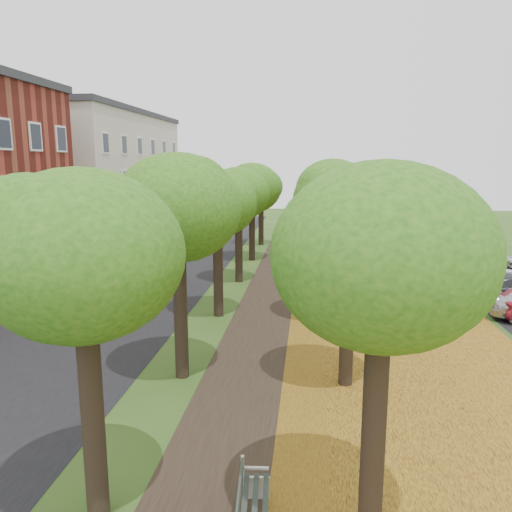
# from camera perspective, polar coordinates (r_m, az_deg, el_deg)

# --- Properties ---
(street_asphalt) EXTENTS (8.00, 70.00, 0.01)m
(street_asphalt) POSITION_cam_1_polar(r_m,az_deg,el_deg) (25.16, -15.01, -4.13)
(street_asphalt) COLOR black
(street_asphalt) RESTS_ON ground
(footpath) EXTENTS (3.20, 70.00, 0.01)m
(footpath) POSITION_cam_1_polar(r_m,az_deg,el_deg) (23.55, 2.34, -4.78)
(footpath) COLOR black
(footpath) RESTS_ON ground
(leaf_verge) EXTENTS (7.50, 70.00, 0.01)m
(leaf_verge) POSITION_cam_1_polar(r_m,az_deg,el_deg) (23.76, 14.50, -4.98)
(leaf_verge) COLOR #B48D21
(leaf_verge) RESTS_ON ground
(tree_row_west) EXTENTS (3.54, 33.54, 6.18)m
(tree_row_west) POSITION_cam_1_polar(r_m,az_deg,el_deg) (23.00, -3.09, 6.57)
(tree_row_west) COLOR black
(tree_row_west) RESTS_ON ground
(tree_row_east) EXTENTS (3.54, 33.54, 6.18)m
(tree_row_east) POSITION_cam_1_polar(r_m,az_deg,el_deg) (22.73, 9.02, 6.40)
(tree_row_east) COLOR black
(tree_row_east) RESTS_ON ground
(building_cream) EXTENTS (10.30, 20.30, 10.40)m
(building_cream) POSITION_cam_1_polar(r_m,az_deg,el_deg) (44.66, -18.50, 8.81)
(building_cream) COLOR beige
(building_cream) RESTS_ON ground
(bench) EXTENTS (0.66, 1.86, 0.86)m
(bench) POSITION_cam_1_polar(r_m,az_deg,el_deg) (9.63, -0.55, -26.77)
(bench) COLOR #263029
(bench) RESTS_ON ground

